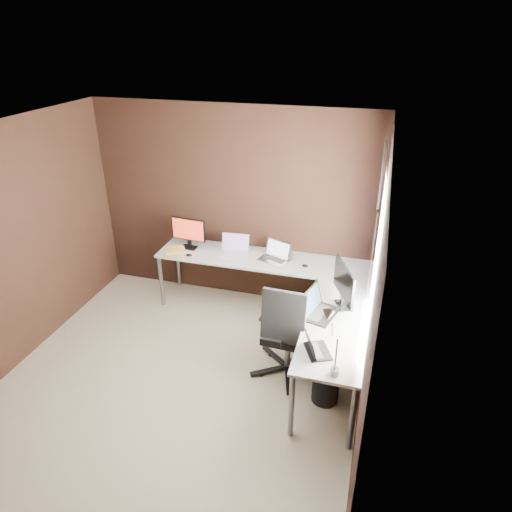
{
  "coord_description": "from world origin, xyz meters",
  "views": [
    {
      "loc": [
        1.74,
        -3.3,
        3.3
      ],
      "look_at": [
        0.54,
        0.95,
        1.04
      ],
      "focal_mm": 32.0,
      "sensor_mm": 36.0,
      "label": 1
    }
  ],
  "objects_px": {
    "monitor_right": "(344,284)",
    "laptop_black_small": "(315,348)",
    "laptop_black_big": "(317,309)",
    "laptop_silver": "(275,256)",
    "laptop_white": "(235,249)",
    "desk_lamp": "(330,334)",
    "office_chair": "(287,348)",
    "monitor_left": "(188,231)",
    "wastebasket": "(325,388)",
    "book_stack": "(175,252)",
    "drawer_pedestal": "(335,315)"
  },
  "relations": [
    {
      "from": "monitor_right",
      "to": "desk_lamp",
      "type": "bearing_deg",
      "value": 155.39
    },
    {
      "from": "drawer_pedestal",
      "to": "office_chair",
      "type": "height_order",
      "value": "office_chair"
    },
    {
      "from": "monitor_left",
      "to": "laptop_black_small",
      "type": "xyz_separation_m",
      "value": [
        1.89,
        -1.65,
        -0.18
      ]
    },
    {
      "from": "laptop_silver",
      "to": "laptop_black_big",
      "type": "relative_size",
      "value": 0.92
    },
    {
      "from": "monitor_left",
      "to": "desk_lamp",
      "type": "relative_size",
      "value": 0.82
    },
    {
      "from": "laptop_silver",
      "to": "laptop_black_big",
      "type": "bearing_deg",
      "value": -34.3
    },
    {
      "from": "laptop_white",
      "to": "laptop_black_big",
      "type": "xyz_separation_m",
      "value": [
        1.21,
        -1.05,
        0.01
      ]
    },
    {
      "from": "drawer_pedestal",
      "to": "monitor_right",
      "type": "xyz_separation_m",
      "value": [
        0.09,
        -0.45,
        0.69
      ]
    },
    {
      "from": "monitor_left",
      "to": "wastebasket",
      "type": "distance_m",
      "value": 2.58
    },
    {
      "from": "office_chair",
      "to": "wastebasket",
      "type": "height_order",
      "value": "office_chair"
    },
    {
      "from": "book_stack",
      "to": "wastebasket",
      "type": "distance_m",
      "value": 2.48
    },
    {
      "from": "book_stack",
      "to": "laptop_silver",
      "type": "bearing_deg",
      "value": 9.25
    },
    {
      "from": "laptop_black_big",
      "to": "laptop_black_small",
      "type": "height_order",
      "value": "laptop_black_big"
    },
    {
      "from": "monitor_right",
      "to": "office_chair",
      "type": "bearing_deg",
      "value": 98.17
    },
    {
      "from": "laptop_black_big",
      "to": "book_stack",
      "type": "height_order",
      "value": "laptop_black_big"
    },
    {
      "from": "laptop_silver",
      "to": "laptop_black_big",
      "type": "xyz_separation_m",
      "value": [
        0.67,
        -1.01,
        0.01
      ]
    },
    {
      "from": "drawer_pedestal",
      "to": "wastebasket",
      "type": "xyz_separation_m",
      "value": [
        0.04,
        -1.04,
        -0.15
      ]
    },
    {
      "from": "book_stack",
      "to": "monitor_right",
      "type": "bearing_deg",
      "value": -15.8
    },
    {
      "from": "monitor_right",
      "to": "laptop_black_small",
      "type": "distance_m",
      "value": 0.85
    },
    {
      "from": "laptop_white",
      "to": "office_chair",
      "type": "distance_m",
      "value": 1.56
    },
    {
      "from": "monitor_right",
      "to": "laptop_white",
      "type": "xyz_separation_m",
      "value": [
        -1.43,
        0.85,
        -0.21
      ]
    },
    {
      "from": "laptop_black_big",
      "to": "wastebasket",
      "type": "relative_size",
      "value": 1.52
    },
    {
      "from": "wastebasket",
      "to": "monitor_right",
      "type": "bearing_deg",
      "value": 85.46
    },
    {
      "from": "laptop_black_small",
      "to": "desk_lamp",
      "type": "distance_m",
      "value": 0.38
    },
    {
      "from": "drawer_pedestal",
      "to": "laptop_white",
      "type": "height_order",
      "value": "laptop_white"
    },
    {
      "from": "monitor_left",
      "to": "office_chair",
      "type": "bearing_deg",
      "value": -31.58
    },
    {
      "from": "drawer_pedestal",
      "to": "laptop_black_big",
      "type": "relative_size",
      "value": 1.32
    },
    {
      "from": "laptop_silver",
      "to": "book_stack",
      "type": "bearing_deg",
      "value": -148.78
    },
    {
      "from": "laptop_silver",
      "to": "wastebasket",
      "type": "height_order",
      "value": "laptop_silver"
    },
    {
      "from": "office_chair",
      "to": "laptop_black_big",
      "type": "bearing_deg",
      "value": 23.96
    },
    {
      "from": "book_stack",
      "to": "wastebasket",
      "type": "xyz_separation_m",
      "value": [
        2.08,
        -1.19,
        -0.62
      ]
    },
    {
      "from": "laptop_white",
      "to": "desk_lamp",
      "type": "distance_m",
      "value": 2.33
    },
    {
      "from": "monitor_left",
      "to": "office_chair",
      "type": "distance_m",
      "value": 2.03
    },
    {
      "from": "monitor_right",
      "to": "laptop_black_small",
      "type": "bearing_deg",
      "value": 145.81
    },
    {
      "from": "wastebasket",
      "to": "office_chair",
      "type": "bearing_deg",
      "value": 148.05
    },
    {
      "from": "monitor_left",
      "to": "monitor_right",
      "type": "xyz_separation_m",
      "value": [
        2.04,
        -0.84,
        0.03
      ]
    },
    {
      "from": "monitor_left",
      "to": "office_chair",
      "type": "xyz_separation_m",
      "value": [
        1.54,
        -1.15,
        -0.64
      ]
    },
    {
      "from": "laptop_silver",
      "to": "monitor_right",
      "type": "bearing_deg",
      "value": -19.9
    },
    {
      "from": "monitor_left",
      "to": "monitor_right",
      "type": "relative_size",
      "value": 0.88
    },
    {
      "from": "monitor_left",
      "to": "laptop_black_big",
      "type": "relative_size",
      "value": 1.01
    },
    {
      "from": "monitor_left",
      "to": "laptop_silver",
      "type": "distance_m",
      "value": 1.16
    },
    {
      "from": "laptop_white",
      "to": "laptop_black_small",
      "type": "xyz_separation_m",
      "value": [
        1.28,
        -1.66,
        -0.01
      ]
    },
    {
      "from": "laptop_silver",
      "to": "wastebasket",
      "type": "bearing_deg",
      "value": -36.61
    },
    {
      "from": "drawer_pedestal",
      "to": "monitor_left",
      "type": "xyz_separation_m",
      "value": [
        -1.95,
        0.39,
        0.66
      ]
    },
    {
      "from": "wastebasket",
      "to": "laptop_white",
      "type": "bearing_deg",
      "value": 133.94
    },
    {
      "from": "monitor_left",
      "to": "laptop_white",
      "type": "bearing_deg",
      "value": 5.7
    },
    {
      "from": "office_chair",
      "to": "monitor_right",
      "type": "bearing_deg",
      "value": 34.63
    },
    {
      "from": "laptop_silver",
      "to": "office_chair",
      "type": "bearing_deg",
      "value": -48.17
    },
    {
      "from": "monitor_left",
      "to": "book_stack",
      "type": "bearing_deg",
      "value": -106.02
    },
    {
      "from": "desk_lamp",
      "to": "office_chair",
      "type": "bearing_deg",
      "value": 114.4
    }
  ]
}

